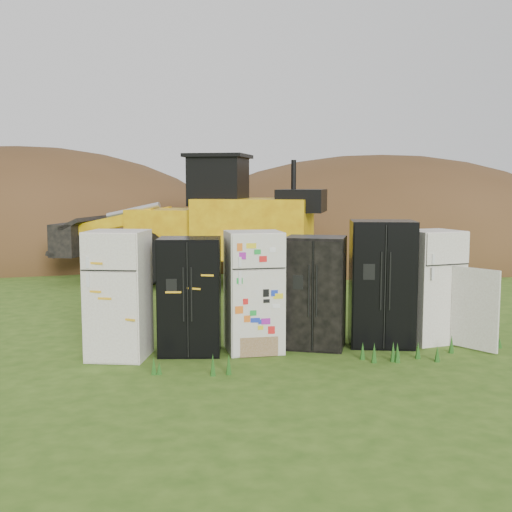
{
  "coord_description": "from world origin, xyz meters",
  "views": [
    {
      "loc": [
        -2.32,
        -9.23,
        2.48
      ],
      "look_at": [
        -0.13,
        2.0,
        1.19
      ],
      "focal_mm": 45.0,
      "sensor_mm": 36.0,
      "label": 1
    }
  ],
  "objects": [
    {
      "name": "fridge_sticker",
      "position": [
        -0.55,
        -0.02,
        0.89
      ],
      "size": [
        0.8,
        0.74,
        1.79
      ],
      "primitive_type": null,
      "rotation": [
        0.0,
        0.0,
        0.01
      ],
      "color": "silver",
      "rests_on": "ground"
    },
    {
      "name": "fridge_black_right",
      "position": [
        1.46,
        -0.02,
        0.96
      ],
      "size": [
        1.14,
        1.03,
        1.92
      ],
      "primitive_type": null,
      "rotation": [
        0.0,
        0.0,
        -0.27
      ],
      "color": "black",
      "rests_on": "ground"
    },
    {
      "name": "fridge_open_door",
      "position": [
        2.3,
        0.02,
        0.88
      ],
      "size": [
        0.91,
        0.86,
        1.76
      ],
      "primitive_type": null,
      "rotation": [
        0.0,
        0.0,
        0.17
      ],
      "color": "white",
      "rests_on": "ground"
    },
    {
      "name": "fridge_leftmost",
      "position": [
        -2.52,
        -0.01,
        0.91
      ],
      "size": [
        0.99,
        0.97,
        1.82
      ],
      "primitive_type": null,
      "rotation": [
        0.0,
        0.0,
        -0.29
      ],
      "color": "white",
      "rests_on": "ground"
    },
    {
      "name": "dirt_mound_right",
      "position": [
        6.14,
        11.66,
        0.0
      ],
      "size": [
        15.5,
        11.37,
        6.94
      ],
      "primitive_type": "ellipsoid",
      "color": "#422B15",
      "rests_on": "ground"
    },
    {
      "name": "ground",
      "position": [
        0.0,
        0.0,
        0.0
      ],
      "size": [
        120.0,
        120.0,
        0.0
      ],
      "primitive_type": "plane",
      "color": "#305115",
      "rests_on": "ground"
    },
    {
      "name": "wheel_loader",
      "position": [
        -0.94,
        6.73,
        1.6
      ],
      "size": [
        7.14,
        5.01,
        3.2
      ],
      "primitive_type": null,
      "rotation": [
        0.0,
        0.0,
        -0.39
      ],
      "color": "yellow",
      "rests_on": "ground"
    },
    {
      "name": "fridge_dark_mid",
      "position": [
        0.41,
        0.01,
        0.85
      ],
      "size": [
        1.07,
        0.99,
        1.69
      ],
      "primitive_type": null,
      "rotation": [
        0.0,
        0.0,
        -0.4
      ],
      "color": "black",
      "rests_on": "ground"
    },
    {
      "name": "dirt_mound_left",
      "position": [
        -6.1,
        14.33,
        0.0
      ],
      "size": [
        15.45,
        11.59,
        7.57
      ],
      "primitive_type": "ellipsoid",
      "color": "#422B15",
      "rests_on": "ground"
    },
    {
      "name": "fridge_black_side",
      "position": [
        -1.5,
        0.04,
        0.85
      ],
      "size": [
        1.0,
        0.85,
        1.7
      ],
      "primitive_type": null,
      "rotation": [
        0.0,
        0.0,
        -0.18
      ],
      "color": "black",
      "rests_on": "ground"
    }
  ]
}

